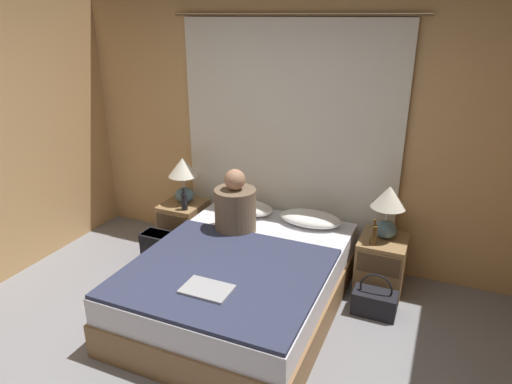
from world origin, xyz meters
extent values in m
cube|color=tan|center=(0.00, 2.09, 1.25)|extent=(4.53, 0.06, 2.50)
cube|color=silver|center=(0.00, 2.02, 1.15)|extent=(2.13, 0.03, 2.30)
cylinder|color=brown|center=(0.00, 2.02, 2.32)|extent=(2.33, 0.02, 0.02)
cube|color=olive|center=(0.00, 0.97, 0.14)|extent=(1.53, 2.00, 0.28)
cube|color=silver|center=(0.00, 0.97, 0.38)|extent=(1.49, 1.96, 0.22)
cube|color=#937047|center=(-1.02, 1.72, 0.25)|extent=(0.40, 0.44, 0.50)
cube|color=#4C3823|center=(-1.02, 1.49, 0.37)|extent=(0.36, 0.02, 0.18)
cube|color=#937047|center=(1.02, 1.72, 0.25)|extent=(0.40, 0.44, 0.50)
cube|color=#4C3823|center=(1.02, 1.49, 0.37)|extent=(0.36, 0.02, 0.18)
ellipsoid|color=slate|center=(-1.02, 1.76, 0.58)|extent=(0.20, 0.20, 0.16)
cylinder|color=#B2A893|center=(-1.02, 1.76, 0.72)|extent=(0.02, 0.02, 0.13)
cone|color=silver|center=(-1.02, 1.76, 0.88)|extent=(0.30, 0.30, 0.19)
ellipsoid|color=slate|center=(1.02, 1.76, 0.58)|extent=(0.20, 0.20, 0.16)
cylinder|color=#B2A893|center=(1.02, 1.76, 0.72)|extent=(0.02, 0.02, 0.13)
cone|color=silver|center=(1.02, 1.76, 0.88)|extent=(0.30, 0.30, 0.19)
ellipsoid|color=white|center=(-0.34, 1.76, 0.55)|extent=(0.58, 0.34, 0.12)
ellipsoid|color=white|center=(0.34, 1.76, 0.55)|extent=(0.58, 0.34, 0.12)
cube|color=#2D334C|center=(0.00, 0.67, 0.51)|extent=(1.47, 1.34, 0.03)
cylinder|color=brown|center=(-0.25, 1.38, 0.69)|extent=(0.37, 0.37, 0.40)
sphere|color=#A87A5B|center=(-0.25, 1.38, 0.98)|extent=(0.19, 0.19, 0.19)
cylinder|color=black|center=(-0.91, 1.58, 0.58)|extent=(0.06, 0.06, 0.17)
cylinder|color=black|center=(-0.91, 1.58, 0.70)|extent=(0.02, 0.02, 0.06)
cylinder|color=#513819|center=(0.95, 1.58, 0.59)|extent=(0.06, 0.06, 0.17)
cylinder|color=#513819|center=(0.95, 1.58, 0.70)|extent=(0.02, 0.02, 0.06)
cube|color=#9EA0A5|center=(0.01, 0.38, 0.53)|extent=(0.35, 0.23, 0.02)
cube|color=black|center=(-1.04, 1.28, 0.18)|extent=(0.32, 0.18, 0.35)
cube|color=black|center=(-1.04, 1.26, 0.31)|extent=(0.29, 0.19, 0.08)
cube|color=black|center=(1.04, 1.32, 0.10)|extent=(0.36, 0.20, 0.20)
torus|color=black|center=(1.04, 1.32, 0.24)|extent=(0.27, 0.02, 0.27)
camera|label=1|loc=(1.40, -1.97, 2.32)|focal=32.00mm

